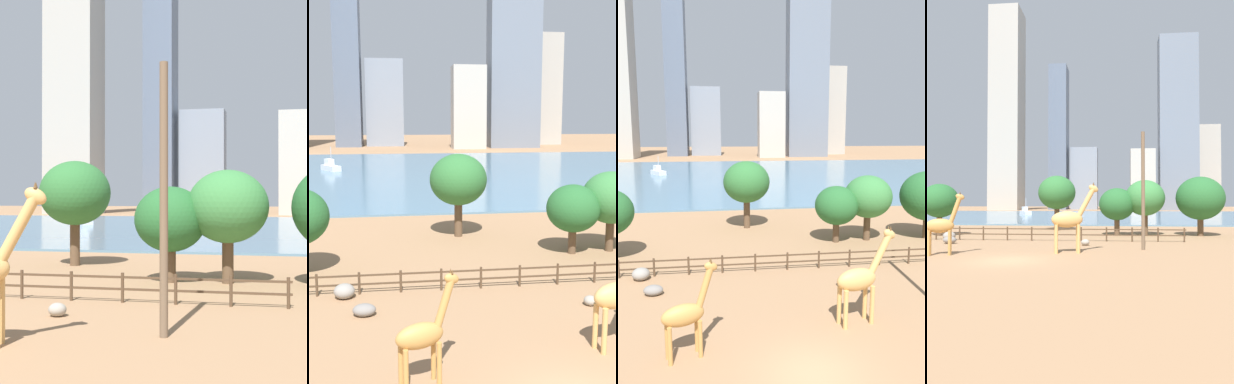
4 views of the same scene
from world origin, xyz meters
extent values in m
plane|color=#9E7551|center=(0.00, 80.00, 0.00)|extent=(400.00, 400.00, 0.00)
cube|color=slate|center=(0.00, 77.00, 0.10)|extent=(180.00, 86.00, 0.20)
cylinder|color=#C18C47|center=(-4.82, 2.40, 0.86)|extent=(0.25, 0.25, 1.72)
cylinder|color=#C18C47|center=(-4.64, 1.90, 0.86)|extent=(0.25, 0.25, 1.72)
cylinder|color=#C18C47|center=(-6.07, 1.96, 0.86)|extent=(0.25, 0.25, 1.72)
cylinder|color=#C18C47|center=(-5.90, 1.46, 0.86)|extent=(0.25, 0.25, 1.72)
ellipsoid|color=#C18C47|center=(-5.36, 1.93, 2.01)|extent=(2.04, 1.35, 0.99)
cylinder|color=#C18C47|center=(-4.40, 2.27, 3.11)|extent=(0.95, 0.59, 1.89)
ellipsoid|color=#C18C47|center=(-4.12, 2.37, 4.01)|extent=(0.77, 0.53, 0.57)
cone|color=brown|center=(-4.14, 2.44, 4.30)|extent=(0.12, 0.12, 0.18)
cone|color=brown|center=(-4.09, 2.30, 4.30)|extent=(0.12, 0.12, 0.18)
cylinder|color=tan|center=(2.38, 3.96, 1.02)|extent=(0.28, 0.28, 2.05)
cylinder|color=tan|center=(2.52, 3.34, 1.02)|extent=(0.28, 0.28, 2.05)
ellipsoid|color=gray|center=(-9.08, 11.47, 0.42)|extent=(1.17, 1.12, 0.84)
ellipsoid|color=gray|center=(-7.83, 8.84, 0.32)|extent=(1.18, 0.85, 0.64)
ellipsoid|color=gray|center=(4.13, 8.60, 0.26)|extent=(0.71, 0.70, 0.53)
cylinder|color=#4C3826|center=(-10.65, 12.00, 0.65)|extent=(0.14, 0.14, 1.30)
cylinder|color=#4C3826|center=(-8.30, 12.00, 0.65)|extent=(0.14, 0.14, 1.30)
cylinder|color=#4C3826|center=(-5.94, 12.00, 0.65)|extent=(0.14, 0.14, 1.30)
cylinder|color=#4C3826|center=(-3.59, 12.00, 0.65)|extent=(0.14, 0.14, 1.30)
cylinder|color=#4C3826|center=(-1.24, 12.00, 0.65)|extent=(0.14, 0.14, 1.30)
cylinder|color=#4C3826|center=(1.11, 12.00, 0.65)|extent=(0.14, 0.14, 1.30)
cylinder|color=#4C3826|center=(3.47, 12.00, 0.65)|extent=(0.14, 0.14, 1.30)
cylinder|color=#4C3826|center=(5.82, 12.00, 0.65)|extent=(0.14, 0.14, 1.30)
cube|color=#4C3826|center=(0.00, 12.00, 1.10)|extent=(26.10, 0.08, 0.10)
cube|color=#4C3826|center=(0.00, 12.00, 0.59)|extent=(26.10, 0.08, 0.10)
cylinder|color=brown|center=(-0.89, 24.80, 1.48)|extent=(0.67, 0.67, 2.95)
ellipsoid|color=#2D6B33|center=(-0.89, 24.80, 4.87)|extent=(4.81, 4.81, 4.33)
cylinder|color=brown|center=(9.85, 18.68, 1.18)|extent=(0.61, 0.61, 2.36)
ellipsoid|color=#387A3D|center=(9.85, 18.68, 4.10)|extent=(4.35, 4.35, 3.92)
cylinder|color=brown|center=(6.79, 18.41, 0.92)|extent=(0.58, 0.58, 1.84)
ellipsoid|color=#26602D|center=(6.79, 18.41, 3.41)|extent=(3.92, 3.92, 3.53)
cube|color=silver|center=(-18.11, 77.84, 0.70)|extent=(4.21, 5.18, 1.00)
cube|color=silver|center=(-18.45, 78.37, 1.80)|extent=(1.98, 2.16, 1.20)
cylinder|color=silver|center=(-17.98, 77.63, 2.95)|extent=(0.17, 0.17, 3.50)
cube|color=slate|center=(34.33, 148.23, 39.15)|extent=(16.98, 9.68, 78.30)
cube|color=#ADA89E|center=(50.61, 169.11, 20.71)|extent=(12.75, 13.41, 41.41)
cube|color=#B7B2A8|center=(18.21, 143.92, 13.43)|extent=(10.73, 8.41, 26.85)
cube|color=gray|center=(-9.30, 163.78, 15.33)|extent=(13.20, 9.13, 30.67)
cube|color=slate|center=(-21.81, 160.95, 35.52)|extent=(8.72, 11.79, 71.04)
camera|label=1|loc=(12.41, -12.80, 4.59)|focal=55.00mm
camera|label=2|loc=(-6.13, -14.86, 9.96)|focal=45.00mm
camera|label=3|loc=(-3.64, -13.70, 9.82)|focal=35.00mm
camera|label=4|loc=(6.76, -22.76, 3.64)|focal=35.00mm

